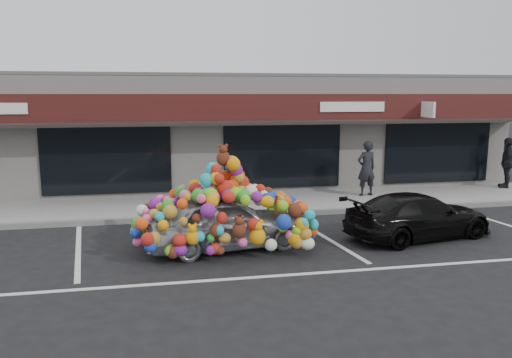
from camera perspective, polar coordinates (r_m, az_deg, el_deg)
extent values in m
plane|color=black|center=(12.18, -4.63, -7.53)|extent=(90.00, 90.00, 0.00)
cube|color=silver|center=(20.17, -7.38, 5.36)|extent=(24.00, 6.00, 4.20)
cube|color=#59595B|center=(20.12, -7.52, 11.47)|extent=(24.00, 6.00, 0.12)
cube|color=#3B1510|center=(17.04, -6.80, 8.12)|extent=(24.00, 0.18, 0.90)
cube|color=black|center=(16.55, -6.64, 6.34)|extent=(24.00, 1.20, 0.10)
cube|color=white|center=(19.03, 19.00, 7.52)|extent=(0.08, 0.95, 0.55)
cube|color=white|center=(18.17, 10.98, 8.10)|extent=(2.40, 0.04, 0.35)
cube|color=black|center=(17.27, -16.68, 2.14)|extent=(4.20, 0.12, 2.30)
cube|color=black|center=(17.69, 3.04, 2.70)|extent=(4.20, 0.12, 2.30)
cube|color=black|center=(19.99, 20.00, 2.94)|extent=(4.20, 0.12, 2.30)
cube|color=gray|center=(16.02, -6.21, -3.08)|extent=(26.00, 3.00, 0.15)
cube|color=slate|center=(14.56, -5.72, -4.37)|extent=(26.00, 0.18, 0.16)
cube|color=silver|center=(12.47, -19.65, -7.66)|extent=(0.73, 4.37, 0.01)
cube|color=silver|center=(12.95, 7.75, -6.52)|extent=(0.73, 4.37, 0.01)
cube|color=silver|center=(15.51, 27.10, -4.80)|extent=(0.73, 4.37, 0.01)
cube|color=silver|center=(10.46, 7.95, -10.53)|extent=(14.00, 0.12, 0.01)
imported|color=gray|center=(11.76, -3.53, -4.91)|extent=(2.09, 3.96, 1.28)
ellipsoid|color=red|center=(11.52, -3.58, 0.50)|extent=(1.37, 1.74, 0.96)
sphere|color=#E09100|center=(11.78, 2.94, -3.36)|extent=(0.34, 0.34, 0.34)
sphere|color=#251DC9|center=(11.07, 0.14, -6.30)|extent=(0.36, 0.36, 0.36)
sphere|color=#4EC433|center=(12.50, -7.67, -4.29)|extent=(0.30, 0.30, 0.30)
sphere|color=#FF6487|center=(11.46, -3.61, 2.63)|extent=(0.32, 0.32, 0.32)
sphere|color=#F2340B|center=(11.69, -9.11, -3.51)|extent=(0.30, 0.30, 0.30)
imported|color=black|center=(13.27, 18.08, -4.01)|extent=(2.36, 4.16, 1.14)
imported|color=black|center=(17.43, 12.50, 1.21)|extent=(0.75, 0.55, 1.89)
imported|color=#29252B|center=(20.71, 26.73, 1.68)|extent=(1.18, 0.90, 1.87)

